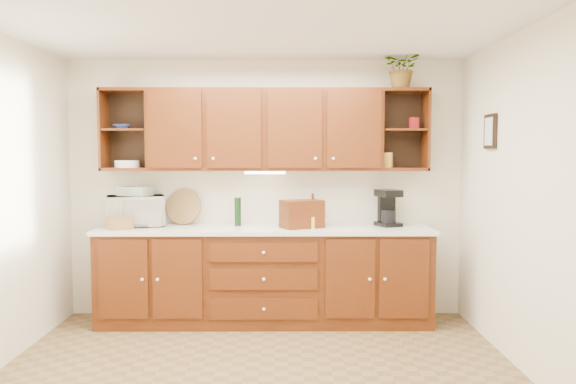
{
  "coord_description": "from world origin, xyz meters",
  "views": [
    {
      "loc": [
        0.2,
        -3.98,
        1.66
      ],
      "look_at": [
        0.22,
        1.15,
        1.31
      ],
      "focal_mm": 35.0,
      "sensor_mm": 36.0,
      "label": 1
    }
  ],
  "objects_px": {
    "microwave": "(136,211)",
    "potted_plant": "(403,68)",
    "coffee_maker": "(388,208)",
    "bread_box": "(302,214)"
  },
  "relations": [
    {
      "from": "bread_box",
      "to": "potted_plant",
      "type": "distance_m",
      "value": 1.72
    },
    {
      "from": "potted_plant",
      "to": "coffee_maker",
      "type": "bearing_deg",
      "value": 160.99
    },
    {
      "from": "microwave",
      "to": "potted_plant",
      "type": "xyz_separation_m",
      "value": [
        2.62,
        -0.03,
        1.39
      ]
    },
    {
      "from": "microwave",
      "to": "bread_box",
      "type": "relative_size",
      "value": 1.43
    },
    {
      "from": "microwave",
      "to": "coffee_maker",
      "type": "bearing_deg",
      "value": -15.9
    },
    {
      "from": "microwave",
      "to": "coffee_maker",
      "type": "relative_size",
      "value": 1.52
    },
    {
      "from": "microwave",
      "to": "bread_box",
      "type": "xyz_separation_m",
      "value": [
        1.64,
        -0.13,
        -0.02
      ]
    },
    {
      "from": "coffee_maker",
      "to": "potted_plant",
      "type": "bearing_deg",
      "value": -37.41
    },
    {
      "from": "bread_box",
      "to": "coffee_maker",
      "type": "distance_m",
      "value": 0.87
    },
    {
      "from": "bread_box",
      "to": "potted_plant",
      "type": "bearing_deg",
      "value": -18.18
    }
  ]
}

